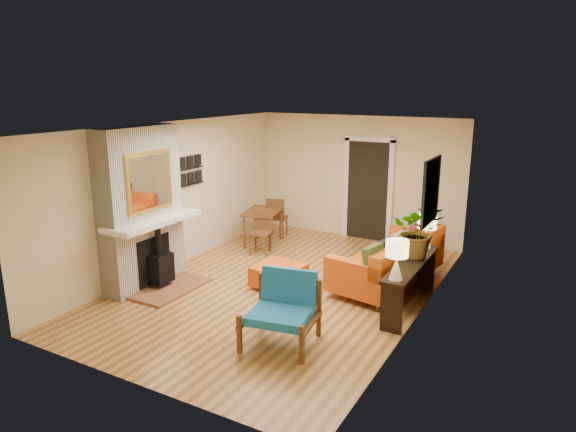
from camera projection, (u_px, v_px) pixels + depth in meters
name	position (u px, v px, depth m)	size (l,w,h in m)	color
room_shell	(375.00, 188.00, 10.07)	(6.50, 6.50, 6.50)	tan
fireplace	(143.00, 212.00, 8.22)	(1.09, 1.68, 2.60)	white
sofa	(393.00, 261.00, 8.44)	(1.37, 2.46, 0.92)	silver
ottoman	(279.00, 275.00, 8.36)	(0.77, 0.77, 0.37)	silver
blue_chair	(284.00, 305.00, 6.57)	(0.99, 0.98, 0.90)	brown
dining_table	(266.00, 217.00, 10.50)	(0.97, 1.67, 0.88)	brown
console_table	(411.00, 272.00, 7.45)	(0.34, 1.85, 0.72)	black
lamp_near	(397.00, 255.00, 6.69)	(0.30, 0.30, 0.54)	white
lamp_far	(427.00, 227.00, 7.99)	(0.30, 0.30, 0.54)	white
houseplant	(418.00, 231.00, 7.55)	(0.73, 0.64, 0.82)	#1E5919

